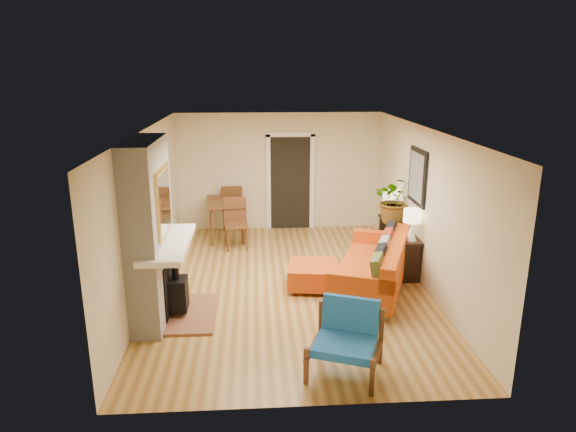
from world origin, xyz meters
name	(u,v)px	position (x,y,z in m)	size (l,w,h in m)	color
room_shell	(309,180)	(0.60, 2.63, 1.24)	(6.50, 6.50, 6.50)	tan
fireplace	(152,236)	(-2.00, -1.00, 1.24)	(1.09, 1.68, 2.60)	white
sofa	(377,267)	(1.42, -0.28, 0.40)	(1.77, 2.52, 0.91)	silver
ottoman	(313,274)	(0.39, -0.14, 0.23)	(0.90, 0.90, 0.40)	silver
blue_chair	(347,334)	(0.53, -2.54, 0.46)	(1.04, 1.03, 0.85)	brown
dining_table	(230,208)	(-1.09, 2.58, 0.67)	(0.93, 1.93, 1.02)	brown
console_table	(398,235)	(2.07, 0.79, 0.58)	(0.34, 1.85, 0.72)	black
lamp_near	(412,221)	(2.07, 0.06, 1.06)	(0.30, 0.30, 0.54)	white
lamp_far	(390,200)	(2.07, 1.48, 1.06)	(0.30, 0.30, 0.54)	white
houseplant	(395,199)	(2.06, 1.09, 1.17)	(0.81, 0.70, 0.90)	#1E5919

